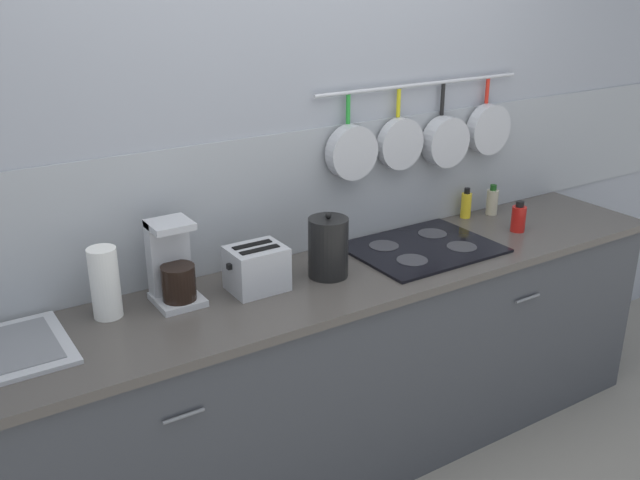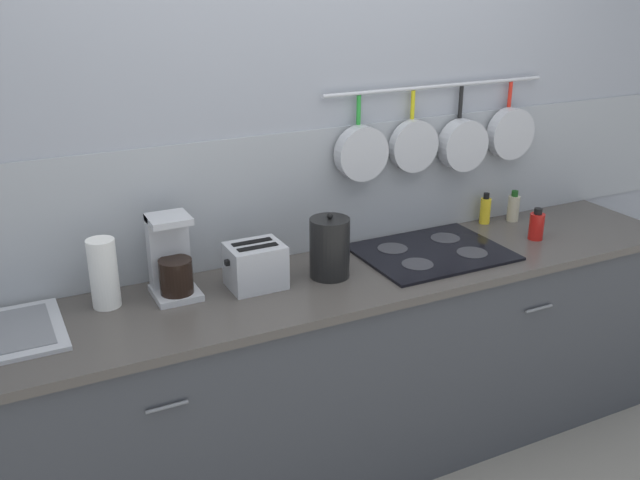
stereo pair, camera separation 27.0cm
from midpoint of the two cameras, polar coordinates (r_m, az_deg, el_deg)
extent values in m
plane|color=gray|center=(3.28, -1.06, -17.47)|extent=(12.00, 12.00, 0.00)
cube|color=#999EA8|center=(2.95, -4.63, 6.38)|extent=(7.20, 0.06, 2.60)
cube|color=#9EA3A8|center=(2.98, -4.51, 3.85)|extent=(7.20, 0.07, 0.52)
cylinder|color=#B7BABF|center=(3.18, 5.77, 12.26)|extent=(1.12, 0.02, 0.02)
cylinder|color=green|center=(2.97, -0.38, 10.38)|extent=(0.02, 0.02, 0.12)
cylinder|color=#B7BABF|center=(2.98, -0.05, 7.00)|extent=(0.23, 0.06, 0.23)
cylinder|color=gold|center=(3.11, 3.80, 10.85)|extent=(0.02, 0.02, 0.12)
cylinder|color=#B7BABF|center=(3.13, 3.98, 7.66)|extent=(0.23, 0.05, 0.23)
cylinder|color=black|center=(3.27, 7.43, 11.05)|extent=(0.02, 0.02, 0.14)
cylinder|color=#B7BABF|center=(3.28, 7.69, 7.77)|extent=(0.23, 0.07, 0.23)
cylinder|color=red|center=(3.45, 11.03, 11.59)|extent=(0.02, 0.02, 0.11)
cylinder|color=#B7BABF|center=(3.46, 11.15, 8.66)|extent=(0.24, 0.06, 0.24)
cube|color=#3F4247|center=(3.03, -1.11, -11.05)|extent=(3.15, 0.54, 0.87)
cylinder|color=slate|center=(2.39, -14.13, -13.60)|extent=(0.14, 0.01, 0.01)
cylinder|color=slate|center=(3.15, 13.96, -4.62)|extent=(0.14, 0.01, 0.01)
cube|color=#4C4742|center=(2.81, -1.18, -3.25)|extent=(3.19, 0.58, 0.03)
cylinder|color=white|center=(2.59, -19.72, -3.31)|extent=(0.10, 0.10, 0.25)
cube|color=#B7BABF|center=(2.67, -14.19, -4.70)|extent=(0.16, 0.19, 0.02)
cube|color=#B7BABF|center=(2.66, -14.90, -1.48)|extent=(0.15, 0.06, 0.31)
cylinder|color=black|center=(2.61, -14.17, -3.39)|extent=(0.12, 0.12, 0.13)
cube|color=#B7BABF|center=(2.58, -14.89, 1.12)|extent=(0.15, 0.14, 0.02)
cube|color=#B7BABF|center=(2.69, -7.97, -2.33)|extent=(0.21, 0.17, 0.17)
cube|color=black|center=(2.63, -7.79, -0.82)|extent=(0.16, 0.03, 0.00)
cube|color=black|center=(2.68, -8.33, -0.42)|extent=(0.16, 0.03, 0.00)
cube|color=black|center=(2.63, -10.21, -2.17)|extent=(0.02, 0.02, 0.02)
cylinder|color=black|center=(2.76, -2.13, -0.65)|extent=(0.16, 0.16, 0.24)
sphere|color=black|center=(2.72, -2.17, 1.92)|extent=(0.02, 0.02, 0.02)
cube|color=black|center=(3.08, 5.75, -0.67)|extent=(0.61, 0.48, 0.01)
cylinder|color=#38383D|center=(2.93, 4.79, -1.67)|extent=(0.13, 0.13, 0.00)
cylinder|color=#38383D|center=(3.09, 8.85, -0.58)|extent=(0.13, 0.13, 0.00)
cylinder|color=#38383D|center=(3.07, 2.64, -0.51)|extent=(0.13, 0.13, 0.00)
cylinder|color=#38383D|center=(3.22, 6.64, 0.48)|extent=(0.13, 0.13, 0.00)
cylinder|color=yellow|center=(3.48, 9.45, 2.70)|extent=(0.05, 0.05, 0.12)
cylinder|color=black|center=(3.45, 9.52, 3.87)|extent=(0.03, 0.03, 0.03)
cylinder|color=red|center=(3.34, 13.39, 1.61)|extent=(0.07, 0.07, 0.12)
cylinder|color=black|center=(3.32, 13.50, 2.77)|extent=(0.04, 0.04, 0.03)
cylinder|color=#BFB799|center=(3.55, 11.51, 2.95)|extent=(0.06, 0.06, 0.12)
cylinder|color=#194C19|center=(3.53, 11.60, 4.10)|extent=(0.03, 0.03, 0.03)
camera|label=1|loc=(0.13, -92.86, -1.11)|focal=40.00mm
camera|label=2|loc=(0.13, 87.14, 1.11)|focal=40.00mm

